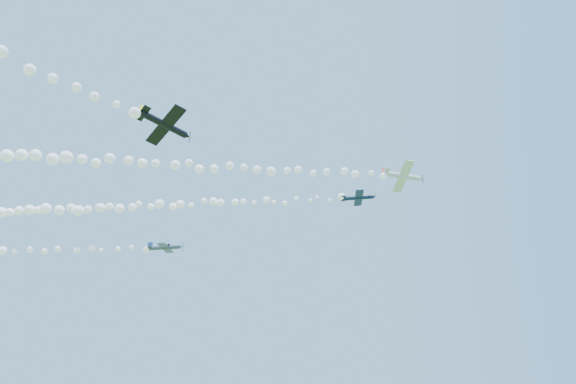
# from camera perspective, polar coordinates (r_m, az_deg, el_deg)

# --- Properties ---
(plane_white) EXTENTS (8.07, 8.25, 3.16)m
(plane_white) POSITION_cam_1_polar(r_m,az_deg,el_deg) (93.14, 13.46, 1.84)
(plane_white) COLOR silver
(smoke_trail_white) EXTENTS (73.13, 21.42, 3.32)m
(smoke_trail_white) POSITION_cam_1_polar(r_m,az_deg,el_deg) (88.57, -11.91, 3.16)
(smoke_trail_white) COLOR white
(plane_navy) EXTENTS (6.90, 7.24, 1.85)m
(plane_navy) POSITION_cam_1_polar(r_m,az_deg,el_deg) (91.25, 8.35, -0.66)
(plane_navy) COLOR #0D1A39
(smoke_trail_navy) EXTENTS (69.32, 7.52, 2.72)m
(smoke_trail_navy) POSITION_cam_1_polar(r_m,az_deg,el_deg) (95.48, -14.23, -1.51)
(smoke_trail_navy) COLOR white
(plane_grey) EXTENTS (6.94, 7.31, 1.86)m
(plane_grey) POSITION_cam_1_polar(r_m,az_deg,el_deg) (95.74, -14.33, -6.38)
(plane_grey) COLOR #3B4456
(plane_black) EXTENTS (6.13, 5.93, 2.61)m
(plane_black) POSITION_cam_1_polar(r_m,az_deg,el_deg) (56.69, -14.33, 7.71)
(plane_black) COLOR black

